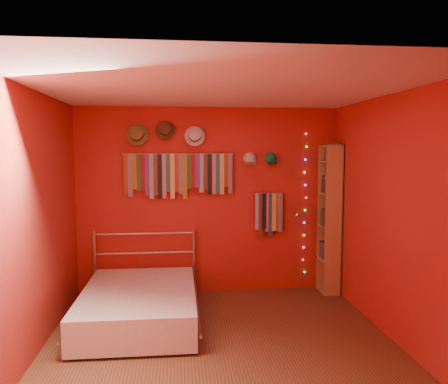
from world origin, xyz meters
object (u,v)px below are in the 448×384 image
object	(u,v)px
reading_lamp	(296,215)
bed	(139,304)
bookshelf	(333,218)
tie_rack	(178,173)

from	to	relation	value
reading_lamp	bed	distance (m)	2.33
bed	reading_lamp	bearing A→B (deg)	21.97
reading_lamp	bookshelf	size ratio (longest dim) A/B	0.14
bookshelf	reading_lamp	bearing A→B (deg)	-179.58
tie_rack	reading_lamp	xyz separation A→B (m)	(1.56, -0.16, -0.56)
tie_rack	reading_lamp	bearing A→B (deg)	-5.80
bookshelf	bed	bearing A→B (deg)	-162.21
tie_rack	bed	size ratio (longest dim) A/B	0.79
reading_lamp	tie_rack	bearing A→B (deg)	174.20
tie_rack	bookshelf	size ratio (longest dim) A/B	0.72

